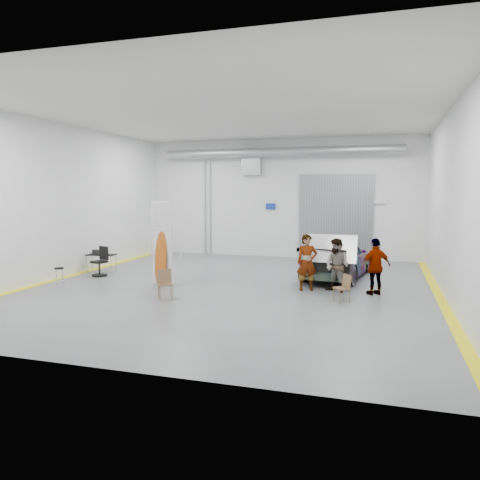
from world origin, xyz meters
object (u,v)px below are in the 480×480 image
(person_c, at_px, (376,267))
(work_table, at_px, (100,254))
(person_b, at_px, (337,266))
(folding_chair_near, at_px, (166,290))
(person_a, at_px, (307,262))
(shop_stool, at_px, (59,277))
(folding_chair_far, at_px, (342,294))
(surfboard_display, at_px, (163,250))
(office_chair, at_px, (100,263))
(sedan_car, at_px, (337,259))

(person_c, distance_m, work_table, 11.20)
(person_b, relative_size, folding_chair_near, 1.94)
(person_a, xyz_separation_m, work_table, (-8.89, 1.17, -0.23))
(work_table, bearing_deg, shop_stool, -83.06)
(person_b, height_order, work_table, person_b)
(person_a, xyz_separation_m, folding_chair_near, (-4.02, -2.61, -0.67))
(person_b, bearing_deg, person_c, 28.84)
(folding_chair_near, height_order, work_table, work_table)
(folding_chair_near, xyz_separation_m, folding_chair_far, (5.31, 1.23, -0.03))
(surfboard_display, distance_m, office_chair, 3.75)
(person_c, bearing_deg, surfboard_display, -25.77)
(folding_chair_far, bearing_deg, person_b, 152.40)
(sedan_car, height_order, work_table, sedan_car)
(shop_stool, distance_m, work_table, 3.14)
(folding_chair_near, bearing_deg, sedan_car, 16.19)
(person_b, relative_size, folding_chair_far, 2.15)
(person_b, height_order, office_chair, person_b)
(person_a, xyz_separation_m, office_chair, (-8.34, 0.35, -0.46))
(folding_chair_far, xyz_separation_m, shop_stool, (-9.80, -0.53, 0.07))
(person_b, xyz_separation_m, folding_chair_near, (-5.03, -2.61, -0.62))
(sedan_car, xyz_separation_m, person_b, (0.25, -2.82, 0.18))
(work_table, bearing_deg, office_chair, -56.27)
(person_c, relative_size, office_chair, 1.62)
(person_b, relative_size, shop_stool, 2.67)
(work_table, bearing_deg, sedan_car, 9.70)
(person_a, xyz_separation_m, surfboard_display, (-4.92, -0.96, 0.34))
(folding_chair_near, relative_size, office_chair, 0.81)
(person_c, bearing_deg, person_a, -33.39)
(sedan_car, distance_m, work_table, 9.79)
(surfboard_display, bearing_deg, person_c, 22.50)
(work_table, distance_m, office_chair, 1.02)
(folding_chair_near, bearing_deg, work_table, 109.63)
(person_a, xyz_separation_m, folding_chair_far, (1.28, -1.38, -0.70))
(surfboard_display, xyz_separation_m, folding_chair_far, (6.20, -0.42, -1.04))
(surfboard_display, bearing_deg, person_a, 25.91)
(sedan_car, relative_size, folding_chair_far, 5.96)
(person_c, height_order, surfboard_display, surfboard_display)
(shop_stool, relative_size, office_chair, 0.59)
(surfboard_display, distance_m, folding_chair_far, 6.30)
(person_c, distance_m, folding_chair_near, 6.82)
(folding_chair_near, relative_size, folding_chair_far, 1.10)
(shop_stool, bearing_deg, folding_chair_far, 3.12)
(work_table, bearing_deg, person_b, -6.76)
(person_c, relative_size, folding_chair_near, 2.00)
(person_b, distance_m, person_c, 1.24)
(sedan_car, height_order, person_c, person_c)
(surfboard_display, bearing_deg, sedan_car, 48.58)
(work_table, bearing_deg, person_c, -6.01)
(shop_stool, bearing_deg, person_c, 10.08)
(surfboard_display, distance_m, folding_chair_near, 2.14)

